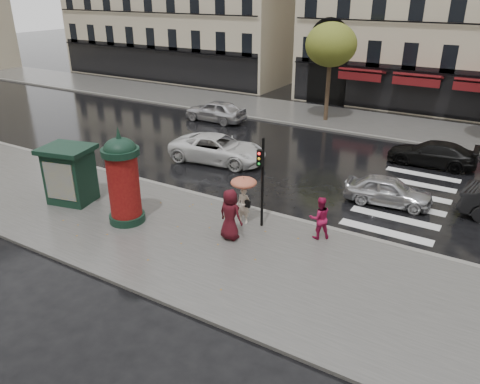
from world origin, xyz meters
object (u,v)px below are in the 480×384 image
Objects in this scene: woman_red at (320,218)px; morris_column at (123,178)px; traffic_light at (262,175)px; woman_umbrella at (244,193)px; man_burgundy at (230,215)px; newsstand at (70,174)px; car_white at (218,149)px; car_far_silver at (215,111)px; car_silver at (388,191)px; car_black at (432,154)px.

morris_column reaches higher than woman_red.
traffic_light reaches higher than woman_red.
woman_umbrella is 1.00× the size of man_burgundy.
woman_umbrella is at bearing 29.33° from morris_column.
car_white is at bearing 72.20° from newsstand.
woman_red is 17.41m from car_far_silver.
car_silver is 0.83× the size of car_black.
woman_umbrella is at bearing -31.69° from woman_red.
morris_column is (-4.29, -0.93, 0.89)m from man_burgundy.
car_white is (-0.87, 7.92, -1.26)m from morris_column.
man_burgundy is 0.44× the size of car_black.
man_burgundy is 4.48m from morris_column.
woman_red is 0.46× the size of traffic_light.
car_black is at bearing -104.45° from man_burgundy.
car_far_silver is (-9.83, 13.73, -0.35)m from man_burgundy.
newsstand is 0.56× the size of car_black.
morris_column is 1.05× the size of car_silver.
woman_umbrella is 3.09m from woman_red.
car_far_silver reaches higher than car_silver.
morris_column is at bearing -18.35° from woman_red.
newsstand is (-10.44, -2.48, 0.45)m from woman_red.
morris_column reaches higher than newsstand.
morris_column reaches higher than car_far_silver.
woman_umbrella is 15.68m from car_far_silver.
newsstand is 0.67× the size of car_silver.
traffic_light reaches higher than man_burgundy.
man_burgundy is at bearing -7.15° from woman_red.
newsstand is 14.64m from car_far_silver.
car_silver is 15.84m from car_far_silver.
man_burgundy is at bearing -80.62° from woman_umbrella.
car_far_silver is at bearing 27.27° from car_white.
woman_umbrella reaches higher than car_silver.
traffic_light reaches higher than car_black.
woman_umbrella is 4.70m from morris_column.
car_black is at bearing 55.47° from morris_column.
traffic_light is (0.74, 0.07, 0.88)m from woman_umbrella.
man_burgundy is 8.69m from car_white.
traffic_light is 0.69× the size of car_white.
newsstand is at bearing 12.46° from man_burgundy.
car_white is (2.48, 7.72, -0.67)m from newsstand.
car_silver is (3.63, 4.87, -1.66)m from traffic_light.
car_black is at bearing 68.41° from traffic_light.
morris_column reaches higher than car_white.
car_far_silver is (-5.54, 14.66, -1.24)m from morris_column.
traffic_light reaches higher than car_white.
woman_umbrella is 6.64m from car_silver.
man_burgundy reaches higher than woman_red.
car_far_silver is (-10.35, 12.31, -1.54)m from traffic_light.
newsstand is at bearing 176.62° from morris_column.
car_far_silver is (-9.61, 12.37, -0.66)m from woman_umbrella.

